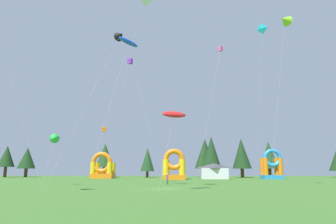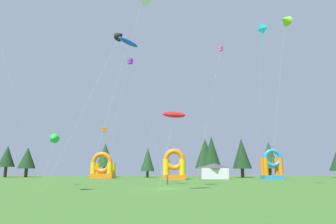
# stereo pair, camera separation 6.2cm
# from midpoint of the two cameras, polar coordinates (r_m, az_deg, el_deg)

# --- Properties ---
(ground_plane) EXTENTS (120.00, 120.00, 0.00)m
(ground_plane) POSITION_cam_midpoint_polar(r_m,az_deg,el_deg) (34.27, -0.80, -14.72)
(ground_plane) COLOR #3D6B28
(kite_lime_delta) EXTENTS (3.30, 4.31, 22.48)m
(kite_lime_delta) POSITION_cam_midpoint_polar(r_m,az_deg,el_deg) (43.68, 21.80, 16.34)
(kite_lime_delta) COLOR #8CD826
(kite_lime_delta) RESTS_ON ground_plane
(kite_purple_box) EXTENTS (8.23, 2.70, 25.54)m
(kite_purple_box) POSITION_cam_midpoint_polar(r_m,az_deg,el_deg) (64.37, -7.44, 9.76)
(kite_purple_box) COLOR purple
(kite_purple_box) RESTS_ON ground_plane
(kite_blue_parafoil) EXTENTS (5.08, 4.41, 19.02)m
(kite_blue_parafoil) POSITION_cam_midpoint_polar(r_m,az_deg,el_deg) (39.24, -7.81, 13.36)
(kite_blue_parafoil) COLOR blue
(kite_blue_parafoil) RESTS_ON ground_plane
(kite_cyan_diamond) EXTENTS (1.43, 5.93, 23.46)m
(kite_cyan_diamond) POSITION_cam_midpoint_polar(r_m,az_deg,el_deg) (47.71, 17.79, 14.98)
(kite_cyan_diamond) COLOR #19B7CC
(kite_cyan_diamond) RESTS_ON ground_plane
(kite_green_delta) EXTENTS (1.89, 1.63, 6.98)m
(kite_green_delta) POSITION_cam_midpoint_polar(r_m,az_deg,el_deg) (42.70, -21.41, -4.82)
(kite_green_delta) COLOR green
(kite_green_delta) RESTS_ON ground_plane
(kite_black_delta) EXTENTS (7.57, 7.23, 22.04)m
(kite_black_delta) POSITION_cam_midpoint_polar(r_m,az_deg,el_deg) (44.43, -9.36, 14.53)
(kite_black_delta) COLOR black
(kite_black_delta) RESTS_ON ground_plane
(kite_orange_box) EXTENTS (1.39, 4.69, 10.38)m
(kite_orange_box) POSITION_cam_midpoint_polar(r_m,az_deg,el_deg) (59.72, -12.37, -3.32)
(kite_orange_box) COLOR orange
(kite_orange_box) RESTS_ON ground_plane
(kite_red_parafoil) EXTENTS (3.21, 2.95, 8.56)m
(kite_red_parafoil) POSITION_cam_midpoint_polar(r_m,az_deg,el_deg) (31.25, 1.15, -0.48)
(kite_red_parafoil) COLOR red
(kite_red_parafoil) RESTS_ON ground_plane
(kite_pink_box) EXTENTS (5.70, 5.03, 24.72)m
(kite_pink_box) POSITION_cam_midpoint_polar(r_m,az_deg,el_deg) (56.72, 10.16, 11.93)
(kite_pink_box) COLOR #EA599E
(kite_pink_box) RESTS_ON ground_plane
(person_left_edge) EXTENTS (0.38, 0.38, 1.57)m
(person_left_edge) POSITION_cam_midpoint_polar(r_m,az_deg,el_deg) (42.78, -0.18, -12.73)
(person_left_edge) COLOR #33723F
(person_left_edge) RESTS_ON ground_plane
(inflatable_blue_arch) EXTENTS (5.17, 4.46, 6.09)m
(inflatable_blue_arch) POSITION_cam_midpoint_polar(r_m,az_deg,el_deg) (71.72, -12.70, -10.81)
(inflatable_blue_arch) COLOR orange
(inflatable_blue_arch) RESTS_ON ground_plane
(inflatable_orange_dome) EXTENTS (4.73, 4.65, 6.35)m
(inflatable_orange_dome) POSITION_cam_midpoint_polar(r_m,az_deg,el_deg) (62.88, 1.19, -10.86)
(inflatable_orange_dome) COLOR orange
(inflatable_orange_dome) RESTS_ON ground_plane
(inflatable_yellow_castle) EXTENTS (4.11, 3.53, 6.46)m
(inflatable_yellow_castle) POSITION_cam_midpoint_polar(r_m,az_deg,el_deg) (68.54, 19.59, -10.11)
(inflatable_yellow_castle) COLOR #268CD8
(inflatable_yellow_castle) RESTS_ON ground_plane
(festival_tent) EXTENTS (5.77, 3.69, 3.39)m
(festival_tent) POSITION_cam_midpoint_polar(r_m,az_deg,el_deg) (66.45, 8.97, -11.32)
(festival_tent) COLOR silver
(festival_tent) RESTS_ON ground_plane
(tree_row_0) EXTENTS (4.28, 4.28, 8.30)m
(tree_row_0) POSITION_cam_midpoint_polar(r_m,az_deg,el_deg) (90.30, -28.97, -7.60)
(tree_row_0) COLOR #4C331E
(tree_row_0) RESTS_ON ground_plane
(tree_row_1) EXTENTS (4.63, 4.63, 7.87)m
(tree_row_1) POSITION_cam_midpoint_polar(r_m,az_deg,el_deg) (88.22, -25.82, -8.10)
(tree_row_1) COLOR #4C331E
(tree_row_1) RESTS_ON ground_plane
(tree_row_2) EXTENTS (4.82, 4.82, 9.07)m
(tree_row_2) POSITION_cam_midpoint_polar(r_m,az_deg,el_deg) (82.58, -12.24, -8.26)
(tree_row_2) COLOR #4C331E
(tree_row_2) RESTS_ON ground_plane
(tree_row_3) EXTENTS (3.62, 3.62, 7.62)m
(tree_row_3) POSITION_cam_midpoint_polar(r_m,az_deg,el_deg) (77.43, -4.05, -9.24)
(tree_row_3) COLOR #4C331E
(tree_row_3) RESTS_ON ground_plane
(tree_row_4) EXTENTS (5.53, 5.53, 10.04)m
(tree_row_4) POSITION_cam_midpoint_polar(r_m,az_deg,el_deg) (78.37, 7.20, -8.07)
(tree_row_4) COLOR #4C331E
(tree_row_4) RESTS_ON ground_plane
(tree_row_5) EXTENTS (4.67, 4.67, 10.31)m
(tree_row_5) POSITION_cam_midpoint_polar(r_m,az_deg,el_deg) (74.88, 8.45, -7.77)
(tree_row_5) COLOR #4C331E
(tree_row_5) RESTS_ON ground_plane
(tree_row_6) EXTENTS (4.82, 4.82, 9.99)m
(tree_row_6) POSITION_cam_midpoint_polar(r_m,az_deg,el_deg) (78.63, 14.12, -7.87)
(tree_row_6) COLOR #4C331E
(tree_row_6) RESTS_ON ground_plane
(tree_row_7) EXTENTS (4.64, 4.64, 9.20)m
(tree_row_7) POSITION_cam_midpoint_polar(r_m,az_deg,el_deg) (80.78, 19.06, -7.95)
(tree_row_7) COLOR #4C331E
(tree_row_7) RESTS_ON ground_plane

